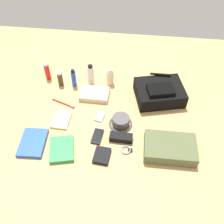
{
  "coord_description": "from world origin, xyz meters",
  "views": [
    {
      "loc": [
        0.13,
        -1.13,
        1.31
      ],
      "look_at": [
        0.0,
        0.0,
        0.04
      ],
      "focal_mm": 41.95,
      "sensor_mm": 36.0,
      "label": 1
    }
  ],
  "objects": [
    {
      "name": "backpack",
      "position": [
        0.31,
        0.21,
        0.06
      ],
      "size": [
        0.37,
        0.32,
        0.13
      ],
      "color": "black",
      "rests_on": "ground_plane"
    },
    {
      "name": "sunscreen_spray",
      "position": [
        -0.52,
        0.32,
        0.06
      ],
      "size": [
        0.04,
        0.04,
        0.14
      ],
      "color": "red",
      "rests_on": "ground_plane"
    },
    {
      "name": "folded_towel",
      "position": [
        -0.14,
        0.17,
        0.02
      ],
      "size": [
        0.2,
        0.14,
        0.04
      ],
      "primitive_type": "cube",
      "rotation": [
        0.0,
        0.0,
        -0.02
      ],
      "color": "beige",
      "rests_on": "ground_plane"
    },
    {
      "name": "paperback_novel",
      "position": [
        -0.45,
        -0.28,
        0.01
      ],
      "size": [
        0.16,
        0.21,
        0.02
      ],
      "color": "blue",
      "rests_on": "ground_plane"
    },
    {
      "name": "toothpaste_tube",
      "position": [
        -0.19,
        0.3,
        0.08
      ],
      "size": [
        0.05,
        0.05,
        0.17
      ],
      "color": "white",
      "rests_on": "ground_plane"
    },
    {
      "name": "notepad",
      "position": [
        -0.32,
        -0.08,
        0.01
      ],
      "size": [
        0.12,
        0.15,
        0.02
      ],
      "primitive_type": "cube",
      "rotation": [
        0.0,
        0.0,
        -0.04
      ],
      "color": "beige",
      "rests_on": "ground_plane"
    },
    {
      "name": "travel_guidebook",
      "position": [
        -0.26,
        -0.3,
        0.01
      ],
      "size": [
        0.18,
        0.2,
        0.03
      ],
      "color": "#2D934C",
      "rests_on": "ground_plane"
    },
    {
      "name": "cologne_bottle",
      "position": [
        -0.41,
        0.26,
        0.05
      ],
      "size": [
        0.04,
        0.04,
        0.11
      ],
      "color": "#473319",
      "rests_on": "ground_plane"
    },
    {
      "name": "sunglasses_case",
      "position": [
        0.08,
        -0.18,
        0.02
      ],
      "size": [
        0.14,
        0.06,
        0.04
      ],
      "primitive_type": "cube",
      "rotation": [
        0.0,
        0.0,
        -0.03
      ],
      "color": "black",
      "rests_on": "ground_plane"
    },
    {
      "name": "wallet",
      "position": [
        -0.02,
        -0.32,
        0.01
      ],
      "size": [
        0.1,
        0.12,
        0.02
      ],
      "primitive_type": "cube",
      "rotation": [
        0.0,
        0.0,
        -0.09
      ],
      "color": "black",
      "rests_on": "ground_plane"
    },
    {
      "name": "toiletry_pouch",
      "position": [
        0.37,
        -0.23,
        0.03
      ],
      "size": [
        0.3,
        0.24,
        0.07
      ],
      "color": "#56603D",
      "rests_on": "ground_plane"
    },
    {
      "name": "media_player",
      "position": [
        -0.08,
        -0.02,
        0.01
      ],
      "size": [
        0.07,
        0.1,
        0.01
      ],
      "color": "#B7B7BC",
      "rests_on": "ground_plane"
    },
    {
      "name": "bucket_hat",
      "position": [
        0.06,
        -0.06,
        0.03
      ],
      "size": [
        0.15,
        0.15,
        0.06
      ],
      "color": "#545454",
      "rests_on": "ground_plane"
    },
    {
      "name": "wristwatch",
      "position": [
        0.12,
        -0.26,
        0.01
      ],
      "size": [
        0.07,
        0.06,
        0.01
      ],
      "color": "#99999E",
      "rests_on": "ground_plane"
    },
    {
      "name": "toothbrush",
      "position": [
        -0.34,
        0.07,
        0.01
      ],
      "size": [
        0.17,
        0.07,
        0.02
      ],
      "color": "red",
      "rests_on": "ground_plane"
    },
    {
      "name": "ground_plane",
      "position": [
        0.0,
        0.0,
        -0.01
      ],
      "size": [
        2.64,
        2.02,
        0.02
      ],
      "primitive_type": "cube",
      "color": "tan",
      "rests_on": "ground"
    },
    {
      "name": "cell_phone",
      "position": [
        -0.07,
        -0.18,
        0.01
      ],
      "size": [
        0.07,
        0.12,
        0.01
      ],
      "color": "black",
      "rests_on": "ground_plane"
    },
    {
      "name": "lotion_bottle",
      "position": [
        -0.05,
        0.32,
        0.06
      ],
      "size": [
        0.05,
        0.05,
        0.13
      ],
      "color": "beige",
      "rests_on": "ground_plane"
    },
    {
      "name": "deodorant_spray",
      "position": [
        -0.31,
        0.27,
        0.07
      ],
      "size": [
        0.03,
        0.03,
        0.14
      ],
      "color": "blue",
      "rests_on": "ground_plane"
    }
  ]
}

